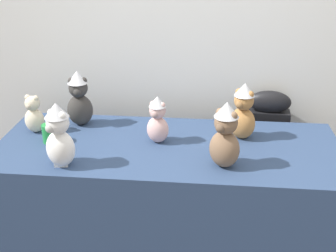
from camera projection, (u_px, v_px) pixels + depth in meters
wall_back at (177, 33)px, 2.78m from camera, size 7.00×0.08×2.60m
display_table at (168, 203)px, 2.57m from camera, size 1.97×0.78×0.80m
instrument_case at (264, 155)px, 2.96m from camera, size 0.29×0.14×0.96m
teddy_bear_charcoal at (79, 99)px, 2.60m from camera, size 0.18×0.16×0.35m
teddy_bear_snow at (59, 136)px, 2.13m from camera, size 0.20×0.19×0.35m
teddy_bear_blush at (158, 120)px, 2.39m from camera, size 0.15×0.14×0.28m
teddy_bear_cream at (34, 115)px, 2.53m from camera, size 0.14×0.12×0.24m
teddy_bear_mocha at (225, 136)px, 2.12m from camera, size 0.21×0.20×0.36m
teddy_bear_caramel at (243, 112)px, 2.43m from camera, size 0.20×0.19×0.34m
party_cup_green at (49, 133)px, 2.42m from camera, size 0.08×0.08×0.11m
name_card_front_left at (61, 163)px, 2.17m from camera, size 0.07×0.02×0.05m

